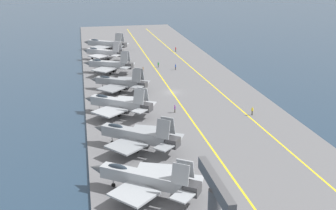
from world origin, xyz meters
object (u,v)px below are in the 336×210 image
parked_jet_sixth (109,64)px  parked_jet_eighth (105,44)px  crew_brown_vest (143,69)px  parked_jet_third (136,135)px  crew_green_vest (158,64)px  crew_red_vest (176,49)px  parked_jet_fifth (119,82)px  crew_yellow_vest (252,111)px  parked_jet_seventh (104,52)px  crew_blue_vest (176,67)px  crew_purple_vest (175,108)px  parked_jet_second (144,178)px  parked_jet_fourth (118,103)px

parked_jet_sixth → parked_jet_eighth: bearing=-1.7°
crew_brown_vest → parked_jet_third: bearing=170.3°
crew_green_vest → crew_red_vest: crew_red_vest is taller
parked_jet_fifth → crew_red_vest: bearing=-29.4°
crew_green_vest → crew_red_vest: bearing=-25.8°
crew_green_vest → crew_yellow_vest: bearing=-164.8°
parked_jet_sixth → parked_jet_seventh: size_ratio=1.02×
crew_red_vest → crew_blue_vest: 25.79m
crew_blue_vest → crew_yellow_vest: bearing=-169.3°
parked_jet_sixth → crew_blue_vest: size_ratio=8.51×
parked_jet_third → crew_yellow_vest: 29.06m
crew_purple_vest → crew_brown_vest: crew_purple_vest is taller
parked_jet_fifth → crew_blue_vest: bearing=-46.3°
parked_jet_seventh → crew_blue_vest: parked_jet_seventh is taller
parked_jet_seventh → crew_blue_vest: 26.30m
parked_jet_second → parked_jet_sixth: (67.75, 0.14, 0.12)m
crew_green_vest → crew_yellow_vest: size_ratio=0.93×
crew_brown_vest → parked_jet_fourth: bearing=162.9°
crew_green_vest → crew_brown_vest: 7.66m
crew_brown_vest → crew_purple_vest: bearing=-177.0°
parked_jet_fourth → crew_green_vest: (38.73, -15.79, -1.62)m
crew_blue_vest → parked_jet_fifth: bearing=133.7°
crew_brown_vest → crew_blue_vest: 10.09m
parked_jet_fifth → crew_brown_vest: parked_jet_fifth is taller
crew_blue_vest → crew_purple_vest: bearing=167.2°
parked_jet_fifth → parked_jet_third: bearing=179.5°
parked_jet_seventh → crew_brown_vest: size_ratio=8.47×
crew_red_vest → crew_blue_vest: (-25.16, 5.66, 0.04)m
crew_red_vest → crew_purple_vest: bearing=167.2°
parked_jet_fourth → parked_jet_second: bearing=-178.9°
parked_jet_third → crew_green_vest: (56.74, -14.31, -1.74)m
parked_jet_fifth → parked_jet_eighth: bearing=0.3°
parked_jet_second → parked_jet_seventh: 84.41m
parked_jet_second → crew_blue_vest: 70.50m
crew_purple_vest → crew_green_vest: 40.27m
parked_jet_second → crew_purple_vest: parked_jet_second is taller
crew_green_vest → parked_jet_seventh: bearing=51.3°
crew_red_vest → crew_brown_vest: (-26.36, 15.68, 0.03)m
crew_red_vest → parked_jet_fifth: bearing=150.6°
parked_jet_fifth → parked_jet_eighth: parked_jet_eighth is taller
crew_brown_vest → crew_blue_vest: crew_blue_vest is taller
parked_jet_eighth → crew_brown_vest: parked_jet_eighth is taller
parked_jet_third → crew_yellow_vest: parked_jet_third is taller
parked_jet_second → parked_jet_third: size_ratio=1.03×
parked_jet_eighth → crew_yellow_vest: (-73.80, -26.48, -1.40)m
crew_yellow_vest → crew_brown_vest: size_ratio=1.03×
crew_purple_vest → crew_green_vest: (40.10, -3.68, -0.05)m
parked_jet_fifth → crew_green_vest: parked_jet_fifth is taller
parked_jet_third → crew_blue_vest: size_ratio=8.92×
crew_yellow_vest → crew_brown_vest: 43.36m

